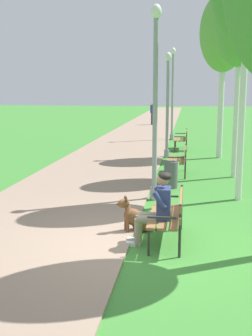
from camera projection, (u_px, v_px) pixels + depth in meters
ground_plane at (138, 247)px, 7.26m from camera, size 120.00×120.00×0.00m
paved_path at (148, 126)px, 30.91m from camera, size 3.70×60.00×0.04m
park_bench_near at (170, 213)px, 7.42m from camera, size 0.55×1.50×0.85m
park_bench_mid at (179, 158)px, 13.30m from camera, size 0.55×1.50×0.85m
park_bench_far at (182, 138)px, 18.77m from camera, size 0.55×1.50×0.85m
person_seated_on_near_bench at (157, 206)px, 7.23m from camera, size 0.74×0.49×1.25m
dog_brown at (136, 218)px, 7.97m from camera, size 0.79×0.46×0.71m
lamp_post_near at (155, 102)px, 9.95m from camera, size 0.24×0.24×4.42m
lamp_post_mid at (167, 104)px, 16.30m from camera, size 0.24×0.24×3.90m
lamp_post_far at (172, 93)px, 21.94m from camera, size 0.24×0.24×4.58m
birch_tree_third at (240, 16)px, 12.19m from camera, size 1.45×1.56×6.03m
birch_tree_fourth at (224, 34)px, 15.85m from camera, size 1.73×1.82×6.02m
litter_bin at (171, 175)px, 11.54m from camera, size 0.36×0.36×0.70m
pedestrian_distant at (152, 113)px, 31.38m from camera, size 0.32×0.22×1.65m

